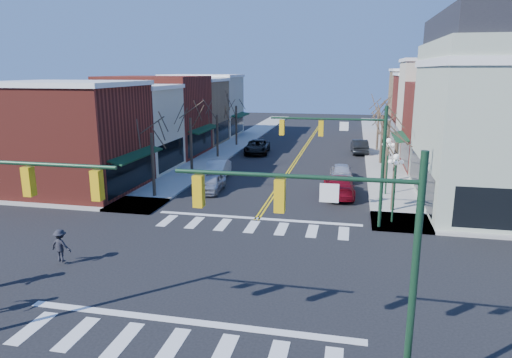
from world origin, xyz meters
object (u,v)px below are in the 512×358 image
Objects in this scene: car_left_far at (257,147)px; car_right_mid at (341,171)px; lamppost_midblock at (388,157)px; car_right_near at (339,186)px; car_left_mid at (217,170)px; pedestrian_dark_b at (61,246)px; lamppost_corner at (395,177)px; car_left_near at (212,183)px; car_right_far at (359,146)px.

car_right_mid is (9.60, -10.81, -0.01)m from car_left_far.
car_right_near is at bearing -167.93° from lamppost_midblock.
car_right_near is at bearing -22.48° from car_left_mid.
lamppost_corner is at bearing -144.09° from pedestrian_dark_b.
pedestrian_dark_b reaches higher than car_right_mid.
lamppost_midblock is at bearing -55.24° from car_left_far.
car_left_near is at bearing -82.50° from car_left_mid.
car_left_mid is at bearing -99.56° from car_left_far.
car_right_mid is (-3.40, 10.99, -2.22)m from lamppost_corner.
car_left_mid is at bearing 146.23° from lamppost_corner.
car_right_near is (10.47, -3.50, 0.02)m from car_left_mid.
car_left_near is at bearing 26.96° from car_right_mid.
car_left_near is at bearing 55.12° from car_right_far.
lamppost_corner reaches higher than pedestrian_dark_b.
car_left_far is (0.00, 16.80, 0.07)m from car_left_near.
pedestrian_dark_b is (-12.55, -20.47, 0.21)m from car_right_mid.
car_left_mid reaches higher than car_right_mid.
pedestrian_dark_b is at bearing -100.34° from car_left_mid.
lamppost_midblock is at bearing -129.76° from pedestrian_dark_b.
car_right_near is at bearing 2.00° from car_left_near.
lamppost_corner and lamppost_midblock have the same top height.
car_left_near is at bearing 158.98° from lamppost_corner.
car_left_near is 0.74× the size of car_left_far.
lamppost_midblock is 22.67m from pedestrian_dark_b.
lamppost_midblock is 0.93× the size of car_left_mid.
lamppost_midblock reaches higher than car_left_far.
pedestrian_dark_b is (-14.15, -33.85, 0.17)m from car_right_far.
car_left_far is at bearing 87.37° from car_left_near.
car_right_near is 1.24× the size of car_right_mid.
car_left_near is 4.37m from car_left_mid.
lamppost_midblock is 2.69× the size of pedestrian_dark_b.
lamppost_corner is 0.91× the size of car_right_far.
pedestrian_dark_b is at bearing -104.17° from car_left_near.
car_left_far is at bearing -90.20° from pedestrian_dark_b.
car_left_mid is 1.06× the size of car_right_mid.
lamppost_corner is 14.11m from car_left_near.
pedestrian_dark_b is at bearing -134.95° from lamppost_midblock.
lamppost_corner is 25.48m from car_left_far.
car_right_far is (-1.80, 17.87, -2.18)m from lamppost_midblock.
car_left_far reaches higher than car_right_mid.
lamppost_midblock is 20.20m from car_left_far.
car_right_near is (-3.40, 5.77, -2.18)m from lamppost_corner.
car_left_far is 11.49m from car_right_far.
car_right_mid is 0.92× the size of car_right_far.
car_left_far reaches higher than car_left_near.
car_right_near reaches higher than car_right_mid.
lamppost_midblock reaches higher than pedestrian_dark_b.
lamppost_corner is 0.99× the size of car_right_mid.
lamppost_midblock is 0.79× the size of car_left_far.
lamppost_corner reaches higher than car_left_mid.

